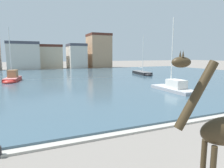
% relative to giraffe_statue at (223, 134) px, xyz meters
% --- Properties ---
extents(harbor_water, '(89.13, 52.97, 0.25)m').
position_rel_giraffe_statue_xyz_m(harbor_water, '(2.22, 32.68, -2.16)').
color(harbor_water, '#3D5666').
rests_on(harbor_water, ground).
extents(quay_edge_coping, '(89.13, 0.50, 0.12)m').
position_rel_giraffe_statue_xyz_m(quay_edge_coping, '(2.22, 5.94, -2.22)').
color(quay_edge_coping, '#ADA89E').
rests_on(quay_edge_coping, ground).
extents(giraffe_statue, '(2.53, 0.99, 4.47)m').
position_rel_giraffe_statue_xyz_m(giraffe_statue, '(0.00, 0.00, 0.00)').
color(giraffe_statue, '#382B19').
rests_on(giraffe_statue, ground).
extents(sailboat_black, '(3.07, 8.24, 8.68)m').
position_rel_giraffe_statue_xyz_m(sailboat_black, '(18.39, 33.13, -1.81)').
color(sailboat_black, black).
rests_on(sailboat_black, ground).
extents(sailboat_grey, '(2.11, 7.22, 8.66)m').
position_rel_giraffe_statue_xyz_m(sailboat_grey, '(10.89, 14.96, -1.74)').
color(sailboat_grey, '#939399').
rests_on(sailboat_grey, ground).
extents(sailboat_red, '(2.64, 6.24, 8.78)m').
position_rel_giraffe_statue_xyz_m(sailboat_red, '(-7.09, 31.84, -1.62)').
color(sailboat_red, red).
rests_on(sailboat_red, ground).
extents(townhouse_tall_gabled, '(9.05, 5.93, 8.43)m').
position_rel_giraffe_statue_xyz_m(townhouse_tall_gabled, '(-5.60, 61.23, 1.95)').
color(townhouse_tall_gabled, beige).
rests_on(townhouse_tall_gabled, ground).
extents(townhouse_end_terrace, '(7.28, 6.03, 7.87)m').
position_rel_giraffe_statue_xyz_m(townhouse_end_terrace, '(2.36, 64.15, 1.67)').
color(townhouse_end_terrace, '#C6B293').
rests_on(townhouse_end_terrace, ground).
extents(townhouse_corner_house, '(5.63, 8.10, 8.21)m').
position_rel_giraffe_statue_xyz_m(townhouse_corner_house, '(10.66, 62.61, 1.84)').
color(townhouse_corner_house, beige).
rests_on(townhouse_corner_house, ground).
extents(townhouse_narrow_midrow, '(7.30, 8.00, 11.87)m').
position_rel_giraffe_statue_xyz_m(townhouse_narrow_midrow, '(18.78, 63.01, 3.67)').
color(townhouse_narrow_midrow, tan).
rests_on(townhouse_narrow_midrow, ground).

